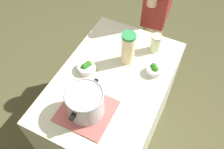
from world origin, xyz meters
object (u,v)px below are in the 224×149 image
Objects in this scene: lemonade_pitcher at (128,48)px; person_cook at (156,13)px; mason_jar at (156,43)px; broccoli_bowl_center at (87,67)px; broccoli_bowl_front at (154,70)px; cooking_pot at (85,103)px.

person_cook reaches higher than lemonade_pitcher.
broccoli_bowl_center is at bearing 137.59° from mason_jar.
mason_jar is 0.50m from person_cook.
broccoli_bowl_front is 0.71m from person_cook.
cooking_pot is 0.34m from broccoli_bowl_center.
mason_jar is at bearing -16.17° from cooking_pot.
broccoli_bowl_center is (0.29, 0.16, -0.08)m from cooking_pot.
mason_jar is at bearing -162.62° from person_cook.
lemonade_pitcher is 1.81× the size of mason_jar.
cooking_pot reaches higher than broccoli_bowl_front.
lemonade_pitcher is 0.32m from broccoli_bowl_center.
person_cook is (0.86, -0.22, -0.07)m from broccoli_bowl_center.
cooking_pot is at bearing -150.62° from broccoli_bowl_center.
broccoli_bowl_center is at bearing 29.38° from cooking_pot.
person_cook reaches higher than cooking_pot.
cooking_pot is at bearing 177.24° from person_cook.
cooking_pot is 0.18× the size of person_cook.
lemonade_pitcher reaches higher than cooking_pot.
mason_jar is at bearing 18.67° from broccoli_bowl_front.
lemonade_pitcher is (0.50, -0.06, 0.02)m from cooking_pot.
broccoli_bowl_front is at bearing -95.75° from lemonade_pitcher.
broccoli_bowl_front is (0.48, -0.27, -0.07)m from cooking_pot.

